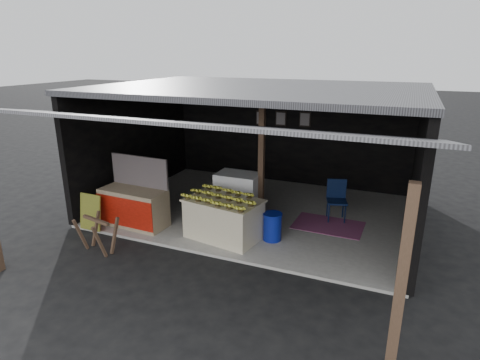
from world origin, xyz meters
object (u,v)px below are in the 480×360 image
at_px(neighbor_stall, 134,205).
at_px(water_barrel, 272,227).
at_px(white_crate, 238,196).
at_px(plastic_chair, 337,196).
at_px(sawhorse, 97,231).
at_px(banana_table, 224,219).

relative_size(neighbor_stall, water_barrel, 2.77).
distance_m(white_crate, water_barrel, 1.37).
bearing_deg(white_crate, plastic_chair, 21.51).
height_order(white_crate, sawhorse, white_crate).
height_order(white_crate, plastic_chair, white_crate).
bearing_deg(water_barrel, banana_table, -163.05).
bearing_deg(neighbor_stall, plastic_chair, 29.54).
relative_size(banana_table, water_barrel, 3.00).
relative_size(neighbor_stall, plastic_chair, 1.64).
distance_m(neighbor_stall, water_barrel, 3.10).
height_order(banana_table, white_crate, white_crate).
distance_m(banana_table, plastic_chair, 2.73).
height_order(banana_table, water_barrel, banana_table).
relative_size(water_barrel, plastic_chair, 0.59).
height_order(white_crate, water_barrel, white_crate).
distance_m(sawhorse, water_barrel, 3.45).
height_order(banana_table, sawhorse, banana_table).
bearing_deg(sawhorse, plastic_chair, 51.55).
height_order(white_crate, neighbor_stall, neighbor_stall).
distance_m(white_crate, sawhorse, 3.14).
height_order(banana_table, neighbor_stall, neighbor_stall).
bearing_deg(neighbor_stall, banana_table, 7.10).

